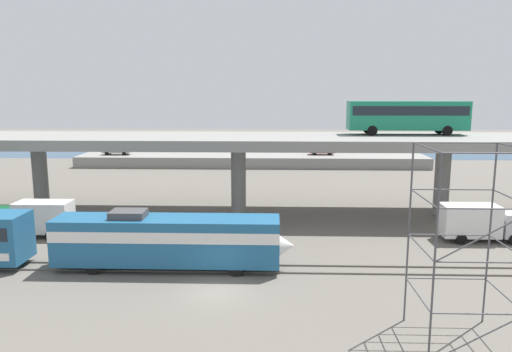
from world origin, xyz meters
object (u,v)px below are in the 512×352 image
object	(u,v)px
parked_car_1	(117,150)
parked_car_3	(342,147)
parked_car_0	(322,150)
service_truck_east	(480,222)
parked_car_2	(185,147)
train_locomotive	(178,239)
transit_bus_on_overpass	(407,114)
service_truck_west	(34,218)
scaffolding_tower	(466,239)

from	to	relation	value
parked_car_1	parked_car_3	distance (m)	38.71
parked_car_0	service_truck_east	bearing A→B (deg)	102.19
parked_car_0	parked_car_2	distance (m)	24.05
train_locomotive	parked_car_2	xyz separation A→B (m)	(-8.89, 53.13, 0.36)
transit_bus_on_overpass	parked_car_2	world-z (taller)	transit_bus_on_overpass
parked_car_0	parked_car_1	size ratio (longest dim) A/B	0.89
service_truck_west	parked_car_0	bearing A→B (deg)	-124.49
scaffolding_tower	parked_car_1	bearing A→B (deg)	121.51
scaffolding_tower	parked_car_2	world-z (taller)	scaffolding_tower
service_truck_east	parked_car_2	world-z (taller)	parked_car_2
parked_car_2	scaffolding_tower	bearing A→B (deg)	111.51
train_locomotive	service_truck_west	xyz separation A→B (m)	(-13.88, 7.36, -0.55)
scaffolding_tower	train_locomotive	bearing A→B (deg)	148.52
parked_car_0	parked_car_1	xyz separation A→B (m)	(-34.30, -1.22, 0.00)
service_truck_west	scaffolding_tower	distance (m)	34.52
service_truck_east	parked_car_3	distance (m)	46.60
train_locomotive	parked_car_2	distance (m)	53.87
parked_car_2	parked_car_3	bearing A→B (deg)	-178.87
transit_bus_on_overpass	parked_car_3	bearing A→B (deg)	92.36
parked_car_3	service_truck_west	bearing A→B (deg)	54.78
parked_car_0	parked_car_1	distance (m)	34.32
transit_bus_on_overpass	scaffolding_tower	size ratio (longest dim) A/B	1.22
scaffolding_tower	transit_bus_on_overpass	bearing A→B (deg)	80.99
service_truck_west	parked_car_2	distance (m)	46.05
parked_car_2	transit_bus_on_overpass	bearing A→B (deg)	129.72
service_truck_west	parked_car_1	bearing A→B (deg)	-82.16
parked_car_1	train_locomotive	bearing A→B (deg)	112.10
transit_bus_on_overpass	service_truck_east	world-z (taller)	transit_bus_on_overpass
transit_bus_on_overpass	parked_car_1	distance (m)	50.30
service_truck_west	service_truck_east	world-z (taller)	same
parked_car_1	transit_bus_on_overpass	bearing A→B (deg)	143.03
transit_bus_on_overpass	service_truck_west	bearing A→B (deg)	-162.67
train_locomotive	transit_bus_on_overpass	bearing A→B (deg)	41.62
transit_bus_on_overpass	parked_car_0	distance (m)	32.47
train_locomotive	parked_car_2	size ratio (longest dim) A/B	4.00
train_locomotive	transit_bus_on_overpass	world-z (taller)	transit_bus_on_overpass
service_truck_east	scaffolding_tower	size ratio (longest dim) A/B	0.69
train_locomotive	scaffolding_tower	world-z (taller)	scaffolding_tower
parked_car_3	train_locomotive	bearing A→B (deg)	70.68
scaffolding_tower	parked_car_0	world-z (taller)	scaffolding_tower
service_truck_east	transit_bus_on_overpass	bearing A→B (deg)	108.58
service_truck_east	parked_car_3	bearing A→B (deg)	96.23
parked_car_0	parked_car_1	bearing A→B (deg)	2.04
parked_car_1	parked_car_2	world-z (taller)	same
scaffolding_tower	parked_car_2	size ratio (longest dim) A/B	2.35
train_locomotive	parked_car_3	world-z (taller)	train_locomotive
service_truck_west	parked_car_2	world-z (taller)	parked_car_2
parked_car_1	parked_car_2	distance (m)	11.78
parked_car_2	train_locomotive	bearing A→B (deg)	99.50
parked_car_1	parked_car_2	xyz separation A→B (m)	(10.58, 5.20, -0.00)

